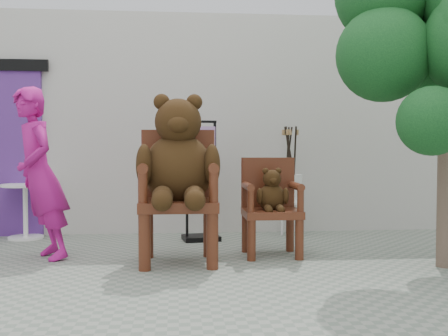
% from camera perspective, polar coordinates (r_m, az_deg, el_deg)
% --- Properties ---
extents(ground_plane, '(60.00, 60.00, 0.00)m').
position_cam_1_polar(ground_plane, '(4.75, 2.58, -12.11)').
color(ground_plane, gray).
rests_on(ground_plane, ground).
extents(back_wall, '(9.00, 1.00, 3.00)m').
position_cam_1_polar(back_wall, '(7.69, -0.53, 4.68)').
color(back_wall, beige).
rests_on(back_wall, ground).
extents(chair_big, '(0.83, 0.90, 1.72)m').
position_cam_1_polar(chair_big, '(5.32, -5.00, -0.04)').
color(chair_big, '#451D0E').
rests_on(chair_big, ground).
extents(chair_small, '(0.61, 0.56, 1.06)m').
position_cam_1_polar(chair_small, '(5.75, 5.12, -3.44)').
color(chair_small, '#451D0E').
rests_on(chair_small, ground).
extents(person, '(0.71, 0.78, 1.79)m').
position_cam_1_polar(person, '(5.77, -19.39, -0.66)').
color(person, '#B2157B').
rests_on(person, ground).
extents(cafe_table, '(0.60, 0.60, 0.70)m').
position_cam_1_polar(cafe_table, '(7.21, -20.81, -3.74)').
color(cafe_table, white).
rests_on(cafe_table, ground).
extents(display_stand, '(0.50, 0.42, 1.51)m').
position_cam_1_polar(display_stand, '(6.62, -2.52, -2.87)').
color(display_stand, black).
rests_on(display_stand, ground).
extents(stool_bucket, '(0.32, 0.32, 1.45)m').
position_cam_1_polar(stool_bucket, '(7.02, 7.29, -2.12)').
color(stool_bucket, white).
rests_on(stool_bucket, ground).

